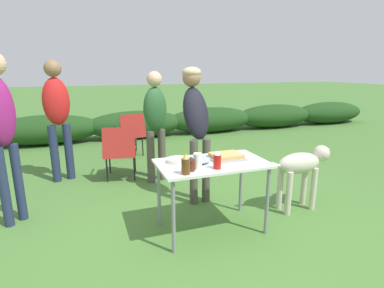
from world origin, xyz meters
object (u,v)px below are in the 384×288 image
(bbq_sauce_bottle, at_px, (191,164))
(dog, at_px, (302,166))
(food_tray, at_px, (226,156))
(beer_bottle, at_px, (186,165))
(folding_table, at_px, (212,169))
(camp_chair_near_hedge, at_px, (120,150))
(mixing_bowl, at_px, (199,160))
(camp_chair_green_behind_table, at_px, (131,132))
(paper_cup_stack, at_px, (198,161))
(standing_person_in_navy_coat, at_px, (155,117))
(plate_stack, at_px, (178,160))
(standing_person_in_gray_fleece, at_px, (1,120))
(standing_person_in_olive_jacket, at_px, (57,110))
(standing_person_in_dark_puffer, at_px, (196,116))
(ketchup_bottle, at_px, (217,160))

(bbq_sauce_bottle, relative_size, dog, 0.15)
(food_tray, height_order, beer_bottle, beer_bottle)
(folding_table, bearing_deg, camp_chair_near_hedge, 111.09)
(food_tray, xyz_separation_m, mixing_bowl, (-0.31, -0.03, 0.00))
(camp_chair_near_hedge, bearing_deg, camp_chair_green_behind_table, 85.16)
(paper_cup_stack, distance_m, dog, 1.45)
(standing_person_in_navy_coat, distance_m, dog, 2.10)
(plate_stack, distance_m, standing_person_in_gray_fleece, 1.84)
(dog, bearing_deg, standing_person_in_navy_coat, -138.69)
(standing_person_in_olive_jacket, relative_size, camp_chair_near_hedge, 2.13)
(standing_person_in_dark_puffer, distance_m, standing_person_in_navy_coat, 0.87)
(dog, bearing_deg, camp_chair_near_hedge, -134.28)
(standing_person_in_olive_jacket, height_order, camp_chair_near_hedge, standing_person_in_olive_jacket)
(folding_table, xyz_separation_m, standing_person_in_navy_coat, (-0.21, 1.59, 0.31))
(mixing_bowl, height_order, standing_person_in_dark_puffer, standing_person_in_dark_puffer)
(food_tray, relative_size, paper_cup_stack, 2.30)
(camp_chair_near_hedge, bearing_deg, folding_table, -58.23)
(food_tray, distance_m, beer_bottle, 0.62)
(paper_cup_stack, bearing_deg, folding_table, 33.79)
(beer_bottle, height_order, dog, beer_bottle)
(paper_cup_stack, relative_size, bbq_sauce_bottle, 1.10)
(food_tray, bearing_deg, plate_stack, 173.43)
(plate_stack, relative_size, standing_person_in_dark_puffer, 0.13)
(standing_person_in_gray_fleece, height_order, camp_chair_green_behind_table, standing_person_in_gray_fleece)
(standing_person_in_dark_puffer, bearing_deg, beer_bottle, -120.13)
(ketchup_bottle, bearing_deg, mixing_bowl, 112.28)
(folding_table, xyz_separation_m, bbq_sauce_bottle, (-0.29, -0.17, 0.14))
(paper_cup_stack, bearing_deg, mixing_bowl, 64.06)
(paper_cup_stack, distance_m, beer_bottle, 0.18)
(dog, height_order, camp_chair_near_hedge, camp_chair_near_hedge)
(standing_person_in_dark_puffer, xyz_separation_m, standing_person_in_navy_coat, (-0.32, 0.80, -0.11))
(standing_person_in_dark_puffer, height_order, camp_chair_near_hedge, standing_person_in_dark_puffer)
(plate_stack, relative_size, camp_chair_green_behind_table, 0.26)
(standing_person_in_navy_coat, bearing_deg, bbq_sauce_bottle, -113.92)
(food_tray, relative_size, standing_person_in_dark_puffer, 0.21)
(standing_person_in_olive_jacket, xyz_separation_m, camp_chair_green_behind_table, (1.17, 0.96, -0.61))
(camp_chair_green_behind_table, bearing_deg, bbq_sauce_bottle, -97.54)
(standing_person_in_olive_jacket, bearing_deg, standing_person_in_dark_puffer, -56.62)
(folding_table, distance_m, beer_bottle, 0.46)
(bbq_sauce_bottle, height_order, standing_person_in_olive_jacket, standing_person_in_olive_jacket)
(plate_stack, xyz_separation_m, standing_person_in_olive_jacket, (-1.21, 1.99, 0.31))
(ketchup_bottle, height_order, standing_person_in_dark_puffer, standing_person_in_dark_puffer)
(mixing_bowl, xyz_separation_m, dog, (1.32, 0.06, -0.24))
(food_tray, bearing_deg, ketchup_bottle, -130.62)
(ketchup_bottle, bearing_deg, paper_cup_stack, 162.36)
(folding_table, height_order, standing_person_in_dark_puffer, standing_person_in_dark_puffer)
(plate_stack, bearing_deg, camp_chair_near_hedge, 102.47)
(folding_table, height_order, plate_stack, plate_stack)
(folding_table, distance_m, camp_chair_near_hedge, 1.97)
(beer_bottle, bearing_deg, standing_person_in_navy_coat, 85.15)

